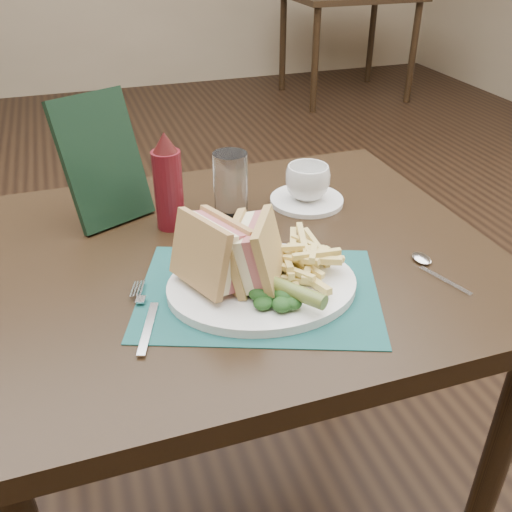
% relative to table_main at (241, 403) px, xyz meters
% --- Properties ---
extents(floor, '(7.00, 7.00, 0.00)m').
position_rel_table_main_xyz_m(floor, '(0.00, 0.50, -0.38)').
color(floor, black).
rests_on(floor, ground).
extents(wall_back, '(6.00, 0.00, 6.00)m').
position_rel_table_main_xyz_m(wall_back, '(0.00, 4.00, -0.38)').
color(wall_back, tan).
rests_on(wall_back, ground).
extents(table_main, '(0.90, 0.75, 0.75)m').
position_rel_table_main_xyz_m(table_main, '(0.00, 0.00, 0.00)').
color(table_main, black).
rests_on(table_main, ground).
extents(table_bg_right, '(0.90, 0.75, 0.75)m').
position_rel_table_main_xyz_m(table_bg_right, '(1.84, 3.23, 0.00)').
color(table_bg_right, black).
rests_on(table_bg_right, ground).
extents(placemat, '(0.44, 0.38, 0.00)m').
position_rel_table_main_xyz_m(placemat, '(-0.01, -0.13, 0.38)').
color(placemat, '#174A48').
rests_on(placemat, table_main).
extents(plate, '(0.33, 0.28, 0.01)m').
position_rel_table_main_xyz_m(plate, '(0.00, -0.13, 0.38)').
color(plate, white).
rests_on(plate, placemat).
extents(sandwich_half_a, '(0.12, 0.14, 0.12)m').
position_rel_table_main_xyz_m(sandwich_half_a, '(-0.09, -0.12, 0.45)').
color(sandwich_half_a, tan).
rests_on(sandwich_half_a, plate).
extents(sandwich_half_b, '(0.12, 0.14, 0.11)m').
position_rel_table_main_xyz_m(sandwich_half_b, '(-0.03, -0.12, 0.45)').
color(sandwich_half_b, tan).
rests_on(sandwich_half_b, plate).
extents(kale_garnish, '(0.11, 0.08, 0.03)m').
position_rel_table_main_xyz_m(kale_garnish, '(0.00, -0.19, 0.41)').
color(kale_garnish, '#153714').
rests_on(kale_garnish, plate).
extents(pickle_spear, '(0.09, 0.11, 0.03)m').
position_rel_table_main_xyz_m(pickle_spear, '(0.02, -0.19, 0.41)').
color(pickle_spear, '#576827').
rests_on(pickle_spear, plate).
extents(fries_pile, '(0.18, 0.20, 0.05)m').
position_rel_table_main_xyz_m(fries_pile, '(0.08, -0.12, 0.42)').
color(fries_pile, '#EAD275').
rests_on(fries_pile, plate).
extents(fork, '(0.09, 0.17, 0.01)m').
position_rel_table_main_xyz_m(fork, '(-0.19, -0.14, 0.38)').
color(fork, silver).
rests_on(fork, placemat).
extents(spoon, '(0.08, 0.15, 0.01)m').
position_rel_table_main_xyz_m(spoon, '(0.29, -0.18, 0.38)').
color(spoon, silver).
rests_on(spoon, table_main).
extents(saucer, '(0.16, 0.16, 0.01)m').
position_rel_table_main_xyz_m(saucer, '(0.19, 0.14, 0.38)').
color(saucer, white).
rests_on(saucer, table_main).
extents(coffee_cup, '(0.11, 0.11, 0.07)m').
position_rel_table_main_xyz_m(coffee_cup, '(0.19, 0.14, 0.42)').
color(coffee_cup, white).
rests_on(coffee_cup, saucer).
extents(drinking_glass, '(0.08, 0.08, 0.13)m').
position_rel_table_main_xyz_m(drinking_glass, '(0.03, 0.13, 0.44)').
color(drinking_glass, silver).
rests_on(drinking_glass, table_main).
extents(ketchup_bottle, '(0.06, 0.06, 0.19)m').
position_rel_table_main_xyz_m(ketchup_bottle, '(-0.09, 0.13, 0.47)').
color(ketchup_bottle, '#520E15').
rests_on(ketchup_bottle, table_main).
extents(check_presenter, '(0.17, 0.15, 0.24)m').
position_rel_table_main_xyz_m(check_presenter, '(-0.20, 0.20, 0.49)').
color(check_presenter, black).
rests_on(check_presenter, table_main).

